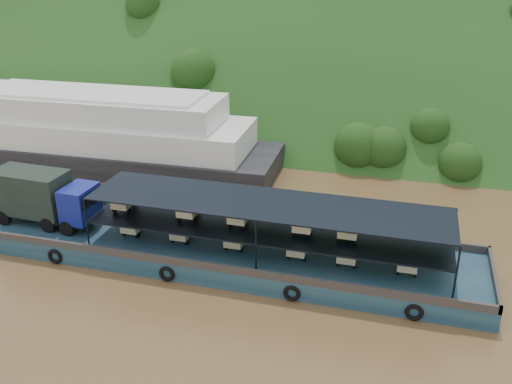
# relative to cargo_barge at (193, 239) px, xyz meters

# --- Properties ---
(ground) EXTENTS (160.00, 160.00, 0.00)m
(ground) POSITION_rel_cargo_barge_xyz_m (5.15, 1.54, -1.25)
(ground) COLOR brown
(ground) RESTS_ON ground
(hillside) EXTENTS (140.00, 39.60, 39.60)m
(hillside) POSITION_rel_cargo_barge_xyz_m (5.15, 37.54, -1.25)
(hillside) COLOR #173C16
(hillside) RESTS_ON ground
(cargo_barge) EXTENTS (35.00, 7.18, 5.02)m
(cargo_barge) POSITION_rel_cargo_barge_xyz_m (0.00, 0.00, 0.00)
(cargo_barge) COLOR #132A44
(cargo_barge) RESTS_ON ground
(passenger_ferry) EXTENTS (35.12, 9.92, 7.06)m
(passenger_ferry) POSITION_rel_cargo_barge_xyz_m (-15.34, 14.19, 1.80)
(passenger_ferry) COLOR black
(passenger_ferry) RESTS_ON ground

